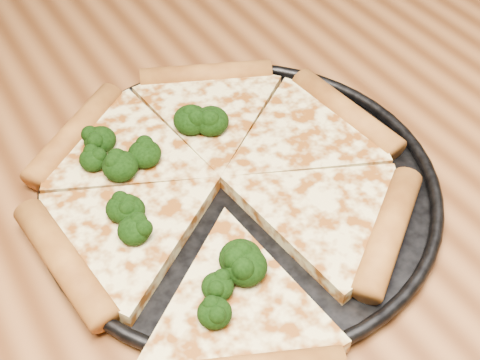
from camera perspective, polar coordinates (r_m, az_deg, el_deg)
dining_table at (r=0.63m, az=-4.69°, el=-7.62°), size 1.20×0.90×0.75m
pizza_pan at (r=0.56m, az=-0.00°, el=-0.60°), size 0.34×0.34×0.02m
pizza at (r=0.55m, az=-1.64°, el=-0.34°), size 0.32×0.37×0.02m
broccoli_florets at (r=0.53m, az=-5.90°, el=-0.89°), size 0.14×0.23×0.02m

